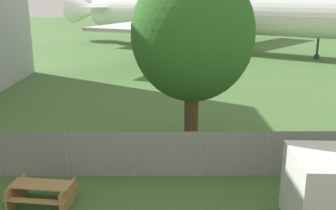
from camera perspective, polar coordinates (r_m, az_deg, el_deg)
The scene contains 4 objects.
perimeter_fence at distance 15.07m, azimuth -5.05°, elevation -7.13°, with size 56.07×0.07×1.81m.
airplane at distance 49.39m, azimuth 6.58°, elevation 13.04°, with size 42.20×34.53×13.84m.
picnic_bench_near_cabin at distance 13.91m, azimuth -17.83°, elevation -11.84°, with size 2.17×1.66×0.76m.
tree_left_of_cabin at distance 16.01m, azimuth 3.60°, elevation 10.15°, with size 4.96×4.96×7.95m.
Camera 1 is at (1.21, -4.21, 6.75)m, focal length 42.00 mm.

